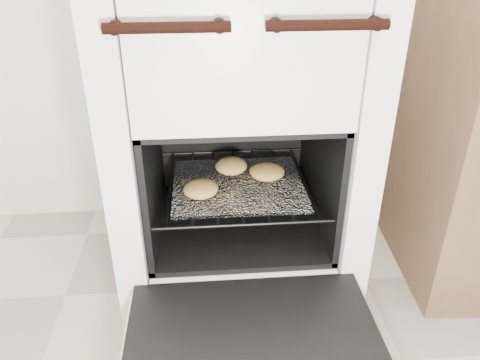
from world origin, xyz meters
name	(u,v)px	position (x,y,z in m)	size (l,w,h in m)	color
stove	(236,138)	(-0.10, 1.13, 0.50)	(0.67, 0.75, 1.03)	silver
oven_door	(255,353)	(-0.10, 0.56, 0.22)	(0.60, 0.47, 0.04)	black
oven_rack	(238,183)	(-0.10, 1.05, 0.39)	(0.49, 0.47, 0.01)	black
foil_sheet	(238,185)	(-0.10, 1.03, 0.39)	(0.38, 0.34, 0.01)	white
baked_rolls	(235,175)	(-0.11, 1.05, 0.42)	(0.34, 0.26, 0.05)	tan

